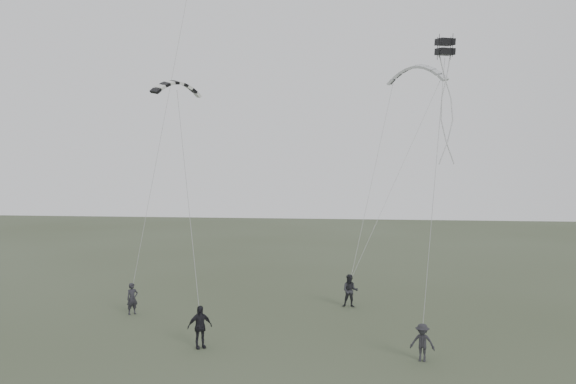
# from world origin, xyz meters

# --- Properties ---
(ground) EXTENTS (140.00, 140.00, 0.00)m
(ground) POSITION_xyz_m (0.00, 0.00, 0.00)
(ground) COLOR #3A432C
(ground) RESTS_ON ground
(flyer_left) EXTENTS (0.74, 0.74, 1.74)m
(flyer_left) POSITION_xyz_m (-7.85, 4.71, 0.87)
(flyer_left) COLOR #222128
(flyer_left) RESTS_ON ground
(flyer_right) EXTENTS (0.93, 0.73, 1.91)m
(flyer_right) POSITION_xyz_m (4.07, 7.97, 0.95)
(flyer_right) COLOR #222327
(flyer_right) RESTS_ON ground
(flyer_center) EXTENTS (1.19, 1.00, 1.91)m
(flyer_center) POSITION_xyz_m (-2.42, -0.59, 0.96)
(flyer_center) COLOR black
(flyer_center) RESTS_ON ground
(flyer_far) EXTENTS (1.12, 0.80, 1.57)m
(flyer_far) POSITION_xyz_m (7.26, -1.06, 0.79)
(flyer_far) COLOR #232227
(flyer_far) RESTS_ON ground
(kite_pale_large) EXTENTS (4.17, 2.62, 1.81)m
(kite_pale_large) POSITION_xyz_m (8.25, 13.47, 14.84)
(kite_pale_large) COLOR #AEB1B4
(kite_pale_large) RESTS_ON flyer_right
(kite_striped) EXTENTS (2.54, 2.53, 1.21)m
(kite_striped) POSITION_xyz_m (-4.88, 3.75, 12.55)
(kite_striped) COLOR black
(kite_striped) RESTS_ON flyer_center
(kite_box) EXTENTS (0.93, 0.97, 0.81)m
(kite_box) POSITION_xyz_m (8.46, 1.82, 13.57)
(kite_box) COLOR black
(kite_box) RESTS_ON flyer_far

